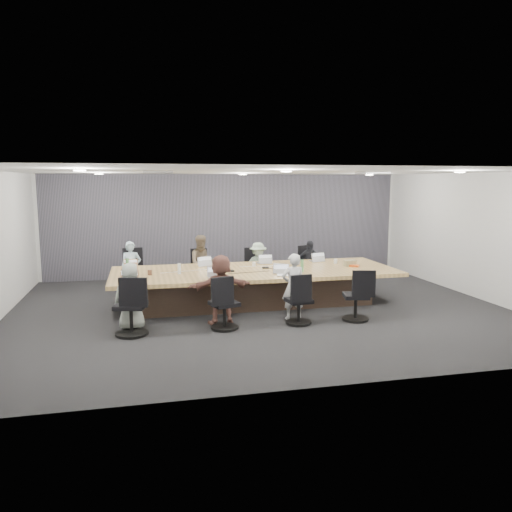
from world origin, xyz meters
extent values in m
cube|color=black|center=(0.00, 0.00, 0.00)|extent=(10.00, 8.00, 0.00)
cube|color=white|center=(0.00, 0.00, 2.80)|extent=(10.00, 8.00, 0.00)
cube|color=silver|center=(0.00, 4.00, 1.40)|extent=(10.00, 0.00, 2.80)
cube|color=silver|center=(0.00, -4.00, 1.40)|extent=(10.00, 0.00, 2.80)
cube|color=silver|center=(5.00, 0.00, 1.40)|extent=(0.00, 8.00, 2.80)
cube|color=#585564|center=(0.00, 3.92, 1.40)|extent=(9.80, 0.04, 2.80)
cube|color=#402E24|center=(0.00, 0.50, 0.33)|extent=(4.80, 1.40, 0.66)
cube|color=tan|center=(0.00, 0.50, 0.70)|extent=(6.00, 2.20, 0.08)
imported|color=#9CBACA|center=(-2.59, 1.85, 0.63)|extent=(0.48, 0.34, 1.26)
cube|color=#8C6647|center=(-2.59, 1.30, 0.75)|extent=(0.31, 0.22, 0.02)
imported|color=brown|center=(-0.96, 1.85, 0.68)|extent=(0.71, 0.58, 1.36)
cube|color=#B2B2B7|center=(-0.96, 1.30, 0.75)|extent=(0.36, 0.29, 0.02)
imported|color=gray|center=(0.38, 1.85, 0.58)|extent=(0.79, 0.52, 1.15)
cube|color=#B2B2B7|center=(0.38, 1.30, 0.75)|extent=(0.32, 0.22, 0.02)
imported|color=black|center=(1.68, 1.85, 0.58)|extent=(0.71, 0.36, 1.17)
cube|color=#B2B2B7|center=(1.68, 1.30, 0.75)|extent=(0.36, 0.27, 0.02)
imported|color=gray|center=(-2.55, -0.85, 0.60)|extent=(0.62, 0.44, 1.20)
cube|color=#8C6647|center=(-2.55, -0.30, 0.75)|extent=(0.38, 0.29, 0.02)
imported|color=brown|center=(-0.95, -0.85, 0.65)|extent=(1.23, 0.51, 1.29)
cube|color=#B2B2B7|center=(-0.95, -0.30, 0.75)|extent=(0.32, 0.23, 0.02)
imported|color=#B6B6B8|center=(0.44, -0.85, 0.63)|extent=(0.47, 0.32, 1.27)
cube|color=#B2B2B7|center=(0.44, -0.30, 0.75)|extent=(0.37, 0.29, 0.02)
cylinder|color=#4F8C50|center=(-2.65, 1.06, 0.86)|extent=(0.08, 0.08, 0.25)
cylinder|color=#4F8C50|center=(0.90, 0.05, 0.87)|extent=(0.09, 0.09, 0.25)
cylinder|color=silver|center=(-1.61, 0.38, 0.85)|extent=(0.08, 0.08, 0.22)
cylinder|color=white|center=(0.08, 0.93, 0.79)|extent=(0.09, 0.09, 0.09)
cylinder|color=white|center=(1.99, 0.90, 0.79)|extent=(0.10, 0.10, 0.10)
cylinder|color=brown|center=(-2.20, 0.39, 0.79)|extent=(0.10, 0.10, 0.10)
cube|color=black|center=(-0.57, 0.38, 0.76)|extent=(0.19, 0.14, 0.03)
cube|color=black|center=(0.26, 0.62, 0.75)|extent=(0.14, 0.09, 0.03)
cube|color=black|center=(0.40, 0.01, 0.77)|extent=(0.16, 0.05, 0.06)
cube|color=#91865F|center=(2.16, 0.47, 0.81)|extent=(0.26, 0.17, 0.14)
cube|color=#DC5013|center=(2.22, 0.37, 0.76)|extent=(0.23, 0.23, 0.04)
camera|label=1|loc=(-2.33, -9.71, 2.61)|focal=35.00mm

